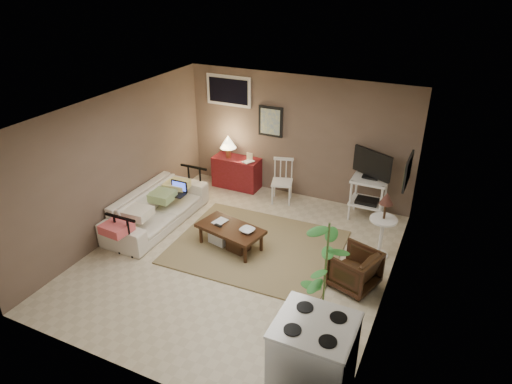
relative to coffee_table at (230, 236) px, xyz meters
The scene contains 20 objects.
floor 0.42m from the coffee_table, 40.28° to the right, with size 5.00×5.00×0.00m, color #C1B293.
art_back 2.58m from the coffee_table, 97.20° to the left, with size 0.50×0.03×0.60m, color black.
art_right 2.92m from the coffee_table, 18.32° to the left, with size 0.03×0.60×0.45m, color black.
window 3.07m from the coffee_table, 117.76° to the left, with size 0.96×0.03×0.60m, color silver.
rug 0.48m from the coffee_table, 24.63° to the left, with size 2.65×2.12×0.03m, color olive.
coffee_table is the anchor object (origin of this frame).
sofa 1.55m from the coffee_table, behind, with size 2.15×0.63×0.84m, color beige.
sofa_pillows 1.51m from the coffee_table, behind, with size 0.41×2.04×0.14m, color beige, non-canonical shape.
sofa_end_rails 1.42m from the coffee_table, behind, with size 0.58×2.15×0.72m, color black, non-canonical shape.
laptop 1.45m from the coffee_table, 159.26° to the left, with size 0.33×0.24×0.22m.
red_console 2.28m from the coffee_table, 115.02° to the left, with size 0.96×0.43×1.11m.
spindle_chair 1.89m from the coffee_table, 85.76° to the left, with size 0.47×0.47×0.85m.
tv_stand 2.67m from the coffee_table, 47.17° to the left, with size 0.72×0.50×1.31m.
side_table 2.44m from the coffee_table, 19.69° to the left, with size 0.42×0.42×1.13m.
armchair 2.07m from the coffee_table, ahead, with size 0.61×0.57×0.63m, color black.
potted_plant 2.39m from the coffee_table, 32.31° to the right, with size 0.41×0.41×1.65m.
stove 3.06m from the coffee_table, 45.44° to the right, with size 0.80×0.74×1.04m.
bowl 0.42m from the coffee_table, ahead, with size 0.23×0.06×0.23m, color #361A0E.
book_table 0.43m from the coffee_table, 163.39° to the left, with size 0.18×0.02×0.25m, color #361A0E.
book_console 2.20m from the coffee_table, 109.47° to the left, with size 0.16×0.02×0.22m, color #361A0E.
Camera 1 is at (2.79, -5.28, 4.23)m, focal length 32.00 mm.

